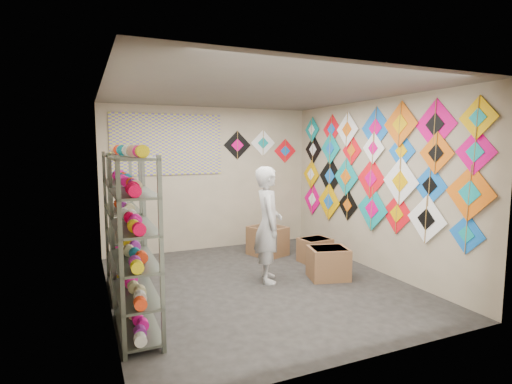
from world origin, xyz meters
name	(u,v)px	position (x,y,z in m)	size (l,w,h in m)	color
ground	(258,284)	(0.00, 0.00, 0.00)	(4.50, 4.50, 0.00)	black
room_walls	(258,170)	(0.00, 0.00, 1.64)	(4.50, 4.50, 4.50)	tan
shelf_rack_front	(135,246)	(-1.78, -0.85, 0.95)	(0.40, 1.10, 1.90)	#4C5147
shelf_rack_back	(123,223)	(-1.78, 0.45, 0.95)	(0.40, 1.10, 1.90)	#4C5147
string_spools	(128,225)	(-1.78, -0.20, 1.05)	(0.12, 2.36, 0.12)	#FF119A
kite_wall_display	(372,169)	(1.98, -0.01, 1.61)	(0.06, 4.22, 2.03)	blue
back_wall_kites	(260,146)	(1.04, 2.24, 1.97)	(1.58, 0.02, 0.67)	black
poster	(168,145)	(-0.80, 2.23, 2.00)	(2.00, 0.01, 1.10)	#5E4FAD
shopkeeper	(268,224)	(0.20, 0.09, 0.84)	(0.58, 0.71, 1.69)	silver
carton_a	(328,263)	(1.07, -0.19, 0.23)	(0.56, 0.47, 0.47)	brown
carton_b	(315,250)	(1.34, 0.62, 0.20)	(0.50, 0.41, 0.41)	brown
carton_c	(268,241)	(0.79, 1.35, 0.26)	(0.54, 0.60, 0.52)	brown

